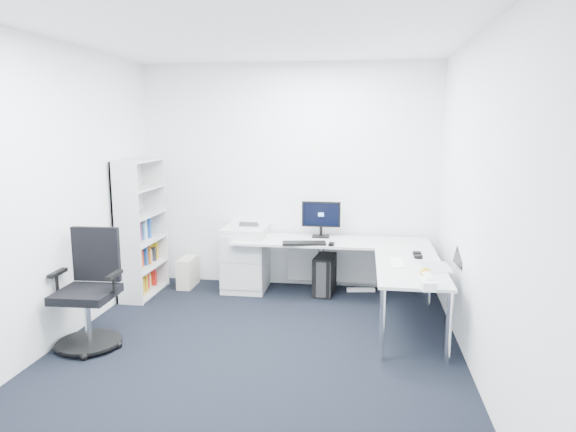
# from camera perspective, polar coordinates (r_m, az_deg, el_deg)

# --- Properties ---
(ground) EXTENTS (4.20, 4.20, 0.00)m
(ground) POSITION_cam_1_polar(r_m,az_deg,el_deg) (4.60, -3.90, -15.28)
(ground) COLOR black
(ceiling) EXTENTS (4.20, 4.20, 0.00)m
(ceiling) POSITION_cam_1_polar(r_m,az_deg,el_deg) (4.22, -4.37, 20.05)
(ceiling) COLOR white
(wall_back) EXTENTS (3.60, 0.02, 2.70)m
(wall_back) POSITION_cam_1_polar(r_m,az_deg,el_deg) (6.25, 0.05, 4.41)
(wall_back) COLOR white
(wall_back) RESTS_ON ground
(wall_front) EXTENTS (3.60, 0.02, 2.70)m
(wall_front) POSITION_cam_1_polar(r_m,az_deg,el_deg) (2.24, -15.86, -6.25)
(wall_front) COLOR white
(wall_front) RESTS_ON ground
(wall_left) EXTENTS (0.02, 4.20, 2.70)m
(wall_left) POSITION_cam_1_polar(r_m,az_deg,el_deg) (4.91, -25.09, 1.91)
(wall_left) COLOR white
(wall_left) RESTS_ON ground
(wall_right) EXTENTS (0.02, 4.20, 2.70)m
(wall_right) POSITION_cam_1_polar(r_m,az_deg,el_deg) (4.20, 20.62, 0.99)
(wall_right) COLOR white
(wall_right) RESTS_ON ground
(l_desk) EXTENTS (2.25, 1.26, 0.66)m
(l_desk) POSITION_cam_1_polar(r_m,az_deg,el_deg) (5.71, 4.52, -6.64)
(l_desk) COLOR #BABCBC
(l_desk) RESTS_ON ground
(drawer_pedestal) EXTENTS (0.50, 0.63, 0.77)m
(drawer_pedestal) POSITION_cam_1_polar(r_m,az_deg,el_deg) (6.26, -4.66, -4.60)
(drawer_pedestal) COLOR #BABCBC
(drawer_pedestal) RESTS_ON ground
(bookshelf) EXTENTS (0.31, 0.79, 1.59)m
(bookshelf) POSITION_cam_1_polar(r_m,az_deg,el_deg) (6.17, -15.97, -1.29)
(bookshelf) COLOR silver
(bookshelf) RESTS_ON ground
(task_chair) EXTENTS (0.61, 0.61, 1.05)m
(task_chair) POSITION_cam_1_polar(r_m,az_deg,el_deg) (4.90, -21.56, -7.73)
(task_chair) COLOR black
(task_chair) RESTS_ON ground
(black_pc_tower) EXTENTS (0.27, 0.49, 0.46)m
(black_pc_tower) POSITION_cam_1_polar(r_m,az_deg,el_deg) (6.11, 4.12, -6.47)
(black_pc_tower) COLOR black
(black_pc_tower) RESTS_ON ground
(beige_pc_tower) EXTENTS (0.17, 0.38, 0.36)m
(beige_pc_tower) POSITION_cam_1_polar(r_m,az_deg,el_deg) (6.48, -11.07, -6.13)
(beige_pc_tower) COLOR beige
(beige_pc_tower) RESTS_ON ground
(power_strip) EXTENTS (0.34, 0.11, 0.04)m
(power_strip) POSITION_cam_1_polar(r_m,az_deg,el_deg) (6.27, 8.09, -8.12)
(power_strip) COLOR white
(power_strip) RESTS_ON ground
(monitor) EXTENTS (0.46, 0.15, 0.44)m
(monitor) POSITION_cam_1_polar(r_m,az_deg,el_deg) (6.05, 3.69, -0.33)
(monitor) COLOR black
(monitor) RESTS_ON l_desk
(black_keyboard) EXTENTS (0.50, 0.24, 0.02)m
(black_keyboard) POSITION_cam_1_polar(r_m,az_deg,el_deg) (5.72, 1.80, -3.03)
(black_keyboard) COLOR black
(black_keyboard) RESTS_ON l_desk
(mouse) EXTENTS (0.07, 0.10, 0.03)m
(mouse) POSITION_cam_1_polar(r_m,az_deg,el_deg) (5.68, 4.87, -3.13)
(mouse) COLOR black
(mouse) RESTS_ON l_desk
(desk_phone) EXTENTS (0.22, 0.22, 0.16)m
(desk_phone) POSITION_cam_1_polar(r_m,az_deg,el_deg) (6.23, -4.27, -1.35)
(desk_phone) COLOR #29292C
(desk_phone) RESTS_ON l_desk
(laptop) EXTENTS (0.39, 0.38, 0.26)m
(laptop) POSITION_cam_1_polar(r_m,az_deg,el_deg) (4.94, 16.18, -4.15)
(laptop) COLOR silver
(laptop) RESTS_ON l_desk
(white_keyboard) EXTENTS (0.12, 0.40, 0.01)m
(white_keyboard) POSITION_cam_1_polar(r_m,az_deg,el_deg) (5.06, 12.06, -5.07)
(white_keyboard) COLOR white
(white_keyboard) RESTS_ON l_desk
(headphones) EXTENTS (0.13, 0.21, 0.05)m
(headphones) POSITION_cam_1_polar(r_m,az_deg,el_deg) (5.35, 14.21, -4.09)
(headphones) COLOR black
(headphones) RESTS_ON l_desk
(orange_fruit) EXTENTS (0.09, 0.09, 0.09)m
(orange_fruit) POSITION_cam_1_polar(r_m,az_deg,el_deg) (4.64, 15.01, -6.10)
(orange_fruit) COLOR orange
(orange_fruit) RESTS_ON l_desk
(tissue_box) EXTENTS (0.14, 0.23, 0.07)m
(tissue_box) POSITION_cam_1_polar(r_m,az_deg,el_deg) (4.35, 15.18, -7.29)
(tissue_box) COLOR white
(tissue_box) RESTS_ON l_desk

